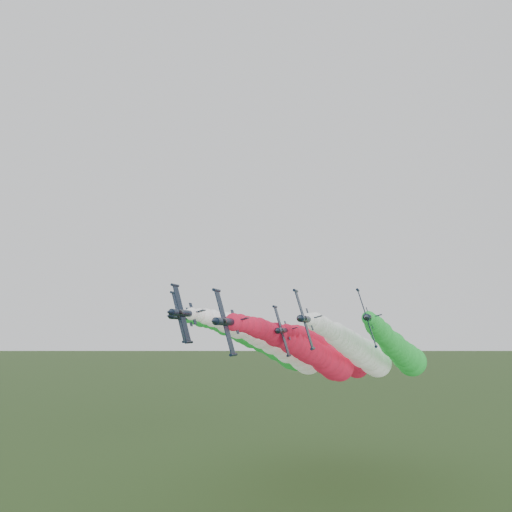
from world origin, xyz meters
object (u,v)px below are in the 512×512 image
(jet_lead, at_px, (317,356))
(jet_inner_right, at_px, (360,351))
(jet_outer_right, at_px, (399,350))
(jet_inner_left, at_px, (284,348))
(jet_outer_left, at_px, (273,347))
(jet_trail, at_px, (338,355))

(jet_lead, xyz_separation_m, jet_inner_right, (10.21, 11.00, 0.77))
(jet_inner_right, distance_m, jet_outer_right, 11.82)
(jet_lead, distance_m, jet_outer_right, 26.47)
(jet_inner_left, height_order, jet_outer_left, jet_inner_left)
(jet_lead, distance_m, jet_outer_left, 26.29)
(jet_trail, bearing_deg, jet_lead, -96.25)
(jet_lead, xyz_separation_m, jet_outer_left, (-16.54, 20.39, 1.38))
(jet_inner_right, xyz_separation_m, jet_outer_left, (-26.75, 9.39, 0.61))
(jet_lead, relative_size, jet_inner_left, 0.99)
(jet_outer_left, xyz_separation_m, jet_trail, (19.25, 4.40, -2.32))
(jet_lead, distance_m, jet_trail, 24.96)
(jet_outer_left, relative_size, jet_trail, 1.00)
(jet_outer_left, bearing_deg, jet_inner_right, -19.35)
(jet_outer_left, bearing_deg, jet_outer_right, -5.92)
(jet_inner_left, xyz_separation_m, jet_outer_right, (31.03, 9.58, -0.76))
(jet_outer_right, bearing_deg, jet_inner_right, -152.06)
(jet_outer_right, relative_size, jet_trail, 1.00)
(jet_lead, height_order, jet_inner_right, jet_inner_right)
(jet_inner_right, bearing_deg, jet_outer_left, 160.65)
(jet_lead, xyz_separation_m, jet_outer_right, (20.65, 16.53, 0.93))
(jet_inner_right, relative_size, jet_outer_left, 1.00)
(jet_inner_left, relative_size, jet_outer_left, 1.00)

